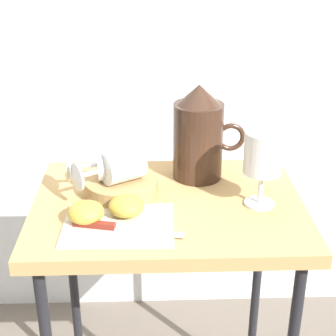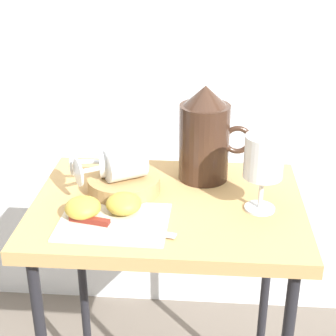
# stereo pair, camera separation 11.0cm
# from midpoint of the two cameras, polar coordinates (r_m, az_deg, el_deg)

# --- Properties ---
(curtain_drape) EXTENTS (2.40, 0.03, 1.85)m
(curtain_drape) POSITION_cam_midpoint_polar(r_m,az_deg,el_deg) (1.61, 3.58, 12.63)
(curtain_drape) COLOR white
(curtain_drape) RESTS_ON ground_plane
(table) EXTENTS (0.58, 0.43, 0.72)m
(table) POSITION_cam_midpoint_polar(r_m,az_deg,el_deg) (1.18, 2.70, -7.02)
(table) COLOR tan
(table) RESTS_ON ground_plane
(linen_napkin) EXTENTS (0.22, 0.17, 0.00)m
(linen_napkin) POSITION_cam_midpoint_polar(r_m,az_deg,el_deg) (1.06, -2.92, -5.92)
(linen_napkin) COLOR beige
(linen_napkin) RESTS_ON table
(basket_tray) EXTENTS (0.16, 0.16, 0.03)m
(basket_tray) POSITION_cam_midpoint_polar(r_m,az_deg,el_deg) (1.18, -2.11, -1.78)
(basket_tray) COLOR #AD8451
(basket_tray) RESTS_ON table
(pitcher) EXTENTS (0.17, 0.12, 0.22)m
(pitcher) POSITION_cam_midpoint_polar(r_m,az_deg,el_deg) (1.21, 6.57, 2.80)
(pitcher) COLOR #382319
(pitcher) RESTS_ON table
(wine_glass_upright) EXTENTS (0.08, 0.08, 0.17)m
(wine_glass_upright) POSITION_cam_midpoint_polar(r_m,az_deg,el_deg) (1.09, 13.17, 0.70)
(wine_glass_upright) COLOR silver
(wine_glass_upright) RESTS_ON table
(wine_glass_tipped_near) EXTENTS (0.16, 0.13, 0.07)m
(wine_glass_tipped_near) POSITION_cam_midpoint_polar(r_m,az_deg,el_deg) (1.14, -2.21, 0.39)
(wine_glass_tipped_near) COLOR silver
(wine_glass_tipped_near) RESTS_ON basket_tray
(wine_glass_tipped_far) EXTENTS (0.15, 0.08, 0.07)m
(wine_glass_tipped_far) POSITION_cam_midpoint_polar(r_m,az_deg,el_deg) (1.16, -2.79, 0.62)
(wine_glass_tipped_far) COLOR silver
(wine_glass_tipped_far) RESTS_ON basket_tray
(apple_half_left) EXTENTS (0.07, 0.07, 0.04)m
(apple_half_left) POSITION_cam_midpoint_polar(r_m,az_deg,el_deg) (1.07, -6.30, -4.35)
(apple_half_left) COLOR #B29938
(apple_half_left) RESTS_ON linen_napkin
(apple_half_right) EXTENTS (0.07, 0.07, 0.04)m
(apple_half_right) POSITION_cam_midpoint_polar(r_m,az_deg,el_deg) (1.08, -1.90, -3.94)
(apple_half_right) COLOR #B29938
(apple_half_right) RESTS_ON linen_napkin
(knife) EXTENTS (0.22, 0.06, 0.01)m
(knife) POSITION_cam_midpoint_polar(r_m,az_deg,el_deg) (1.05, -3.74, -6.08)
(knife) COLOR silver
(knife) RESTS_ON linen_napkin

